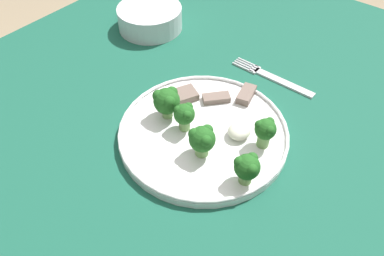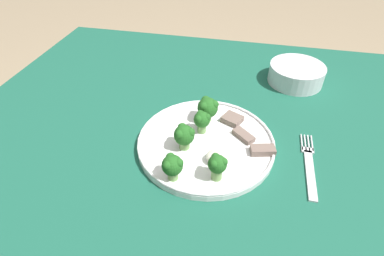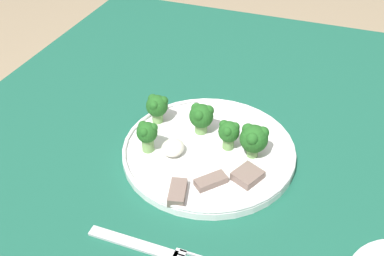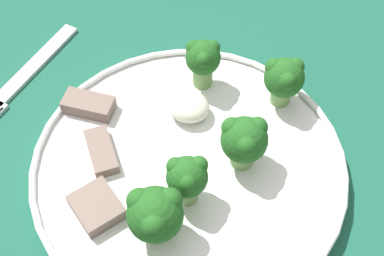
{
  "view_description": "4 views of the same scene",
  "coord_description": "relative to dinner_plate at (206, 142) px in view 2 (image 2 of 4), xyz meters",
  "views": [
    {
      "loc": [
        -0.35,
        -0.27,
        1.21
      ],
      "look_at": [
        -0.04,
        -0.02,
        0.79
      ],
      "focal_mm": 35.0,
      "sensor_mm": 36.0,
      "label": 1
    },
    {
      "loc": [
        0.05,
        -0.46,
        1.18
      ],
      "look_at": [
        -0.04,
        -0.03,
        0.81
      ],
      "focal_mm": 28.0,
      "sensor_mm": 36.0,
      "label": 2
    },
    {
      "loc": [
        0.5,
        0.14,
        1.24
      ],
      "look_at": [
        -0.01,
        -0.06,
        0.81
      ],
      "focal_mm": 42.0,
      "sensor_mm": 36.0,
      "label": 3
    },
    {
      "loc": [
        -0.14,
        0.19,
        1.17
      ],
      "look_at": [
        -0.0,
        -0.05,
        0.79
      ],
      "focal_mm": 50.0,
      "sensor_mm": 36.0,
      "label": 4
    }
  ],
  "objects": [
    {
      "name": "meat_slice_front_slice",
      "position": [
        0.07,
        0.03,
        0.01
      ],
      "size": [
        0.05,
        0.05,
        0.01
      ],
      "color": "#756056",
      "rests_on": "dinner_plate"
    },
    {
      "name": "broccoli_floret_center_left",
      "position": [
        -0.01,
        0.07,
        0.04
      ],
      "size": [
        0.04,
        0.04,
        0.06
      ],
      "color": "#709E56",
      "rests_on": "dinner_plate"
    },
    {
      "name": "broccoli_floret_near_rim_left",
      "position": [
        -0.01,
        0.03,
        0.03
      ],
      "size": [
        0.03,
        0.03,
        0.05
      ],
      "color": "#709E56",
      "rests_on": "dinner_plate"
    },
    {
      "name": "broccoli_floret_center_back",
      "position": [
        -0.04,
        -0.11,
        0.03
      ],
      "size": [
        0.04,
        0.04,
        0.05
      ],
      "color": "#709E56",
      "rests_on": "dinner_plate"
    },
    {
      "name": "sauce_dollop",
      "position": [
        0.03,
        -0.05,
        0.01
      ],
      "size": [
        0.04,
        0.04,
        0.02
      ],
      "color": "silver",
      "rests_on": "dinner_plate"
    },
    {
      "name": "cream_bowl",
      "position": [
        0.19,
        0.29,
        0.01
      ],
      "size": [
        0.14,
        0.14,
        0.05
      ],
      "color": "silver",
      "rests_on": "table"
    },
    {
      "name": "meat_slice_middle_slice",
      "position": [
        0.04,
        0.07,
        0.01
      ],
      "size": [
        0.05,
        0.05,
        0.01
      ],
      "color": "#756056",
      "rests_on": "dinner_plate"
    },
    {
      "name": "dinner_plate",
      "position": [
        0.0,
        0.0,
        0.0
      ],
      "size": [
        0.27,
        0.27,
        0.02
      ],
      "color": "white",
      "rests_on": "table"
    },
    {
      "name": "broccoli_floret_front_left",
      "position": [
        0.04,
        -0.09,
        0.04
      ],
      "size": [
        0.03,
        0.03,
        0.05
      ],
      "color": "#709E56",
      "rests_on": "dinner_plate"
    },
    {
      "name": "meat_slice_rear_slice",
      "position": [
        0.11,
        -0.01,
        0.01
      ],
      "size": [
        0.05,
        0.03,
        0.01
      ],
      "color": "#756056",
      "rests_on": "dinner_plate"
    },
    {
      "name": "table",
      "position": [
        0.02,
        0.03,
        -0.11
      ],
      "size": [
        1.16,
        0.98,
        0.76
      ],
      "color": "#195642",
      "rests_on": "ground_plane"
    },
    {
      "name": "fork",
      "position": [
        0.2,
        -0.01,
        -0.01
      ],
      "size": [
        0.02,
        0.17,
        0.0
      ],
      "color": "silver",
      "rests_on": "table"
    },
    {
      "name": "broccoli_floret_back_left",
      "position": [
        -0.04,
        -0.03,
        0.04
      ],
      "size": [
        0.04,
        0.04,
        0.05
      ],
      "color": "#709E56",
      "rests_on": "dinner_plate"
    }
  ]
}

